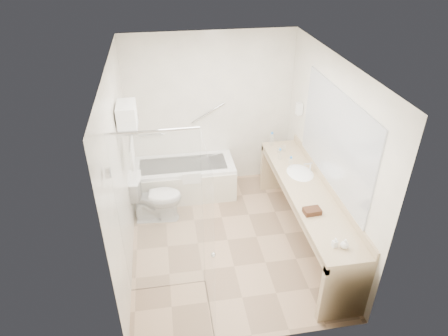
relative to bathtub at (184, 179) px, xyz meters
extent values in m
plane|color=tan|center=(0.50, -1.24, -0.28)|extent=(3.20, 3.20, 0.00)
cube|color=silver|center=(0.50, -1.24, 2.22)|extent=(2.60, 3.20, 0.10)
cube|color=white|center=(0.50, 0.36, 0.97)|extent=(2.60, 0.10, 2.50)
cube|color=white|center=(0.50, -2.84, 0.97)|extent=(2.60, 0.10, 2.50)
cube|color=white|center=(-0.80, -1.24, 0.97)|extent=(0.10, 3.20, 2.50)
cube|color=white|center=(1.80, -1.24, 0.97)|extent=(0.10, 3.20, 2.50)
cube|color=white|center=(0.00, 0.01, 0.00)|extent=(1.60, 0.70, 0.55)
cube|color=silver|center=(0.00, -0.35, -0.03)|extent=(1.60, 0.02, 0.50)
cube|color=white|center=(0.10, -0.34, 0.22)|extent=(0.28, 0.06, 0.18)
cylinder|color=silver|center=(-0.45, 0.32, 0.67)|extent=(0.40, 0.03, 0.03)
cylinder|color=silver|center=(0.45, 0.32, 0.97)|extent=(0.53, 0.03, 0.33)
cube|color=silver|center=(-0.35, -1.94, 0.77)|extent=(0.90, 0.01, 2.10)
cube|color=silver|center=(0.10, -2.39, 0.77)|extent=(0.02, 0.90, 2.10)
cylinder|color=silver|center=(-0.35, -1.94, 1.82)|extent=(0.90, 0.02, 0.02)
sphere|color=silver|center=(0.13, -2.54, 0.72)|extent=(0.05, 0.05, 0.05)
cylinder|color=silver|center=(-0.75, -2.39, 1.67)|extent=(0.04, 0.10, 0.10)
cube|color=silver|center=(-0.67, -0.89, 1.42)|extent=(0.24, 0.55, 0.02)
cylinder|color=silver|center=(-0.67, -0.89, 1.20)|extent=(0.02, 0.55, 0.02)
cube|color=white|center=(-0.67, -0.89, 1.04)|extent=(0.03, 0.42, 0.32)
cube|color=white|center=(-0.67, -0.89, 1.48)|extent=(0.22, 0.40, 0.08)
cube|color=white|center=(-0.67, -0.89, 1.57)|extent=(0.22, 0.40, 0.08)
cube|color=white|center=(-0.67, -0.89, 1.65)|extent=(0.22, 0.40, 0.08)
cube|color=tan|center=(1.52, -1.39, 0.55)|extent=(0.55, 2.70, 0.05)
cube|color=tan|center=(1.78, -1.39, 0.62)|extent=(0.03, 2.70, 0.10)
cube|color=tan|center=(1.27, -1.39, 0.49)|extent=(0.04, 2.70, 0.08)
cube|color=tan|center=(1.52, -2.70, 0.12)|extent=(0.55, 0.08, 0.80)
cube|color=tan|center=(1.52, -0.08, 0.12)|extent=(0.55, 0.08, 0.80)
ellipsoid|color=white|center=(1.55, -0.99, 0.54)|extent=(0.40, 0.52, 0.14)
cylinder|color=silver|center=(1.70, -0.99, 0.65)|extent=(0.03, 0.03, 0.14)
cube|color=#B5BAC2|center=(1.79, -1.39, 1.27)|extent=(0.02, 2.00, 1.20)
cube|color=white|center=(1.75, -0.19, 1.17)|extent=(0.08, 0.10, 0.18)
imported|color=white|center=(-0.45, -0.58, 0.10)|extent=(0.79, 0.49, 0.74)
cube|color=#432618|center=(1.40, -1.88, 0.61)|extent=(0.21, 0.15, 0.07)
imported|color=white|center=(1.44, -2.47, 0.60)|extent=(0.07, 0.12, 0.05)
imported|color=white|center=(1.53, -2.50, 0.62)|extent=(0.09, 0.11, 0.09)
cylinder|color=silver|center=(1.38, -0.14, 0.67)|extent=(0.07, 0.07, 0.19)
cylinder|color=#2881E6|center=(1.38, -0.14, 0.78)|extent=(0.04, 0.04, 0.03)
cylinder|color=silver|center=(1.45, -0.86, 0.66)|extent=(0.06, 0.06, 0.16)
cylinder|color=#2881E6|center=(1.45, -0.86, 0.75)|extent=(0.03, 0.03, 0.02)
cylinder|color=silver|center=(1.38, -0.59, 0.65)|extent=(0.05, 0.05, 0.15)
cylinder|color=#2881E6|center=(1.38, -0.59, 0.74)|extent=(0.03, 0.03, 0.02)
cylinder|color=silver|center=(1.51, -0.36, 0.62)|extent=(0.09, 0.09, 0.09)
cylinder|color=silver|center=(1.43, -0.37, 0.61)|extent=(0.08, 0.08, 0.08)
camera|label=1|loc=(-0.24, -5.41, 3.50)|focal=32.00mm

